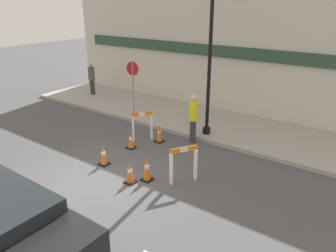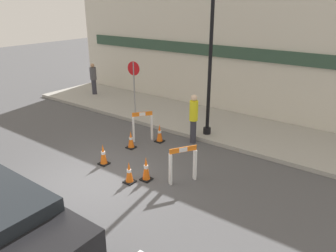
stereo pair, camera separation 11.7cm
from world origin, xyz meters
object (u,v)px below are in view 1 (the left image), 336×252
person_worker (193,117)px  person_pedestrian (92,78)px  stop_sign (133,79)px  streetlamp_post (211,26)px

person_worker → person_pedestrian: (-7.58, 2.03, 0.03)m
stop_sign → person_pedestrian: bearing=-23.4°
streetlamp_post → stop_sign: 4.53m
streetlamp_post → person_pedestrian: 8.41m
stop_sign → person_pedestrian: 4.09m
person_worker → stop_sign: bearing=-98.1°
stop_sign → person_pedestrian: (-3.90, 1.07, -0.66)m
person_pedestrian → streetlamp_post: bearing=-177.5°
streetlamp_post → stop_sign: bearing=177.0°
person_worker → person_pedestrian: 7.85m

